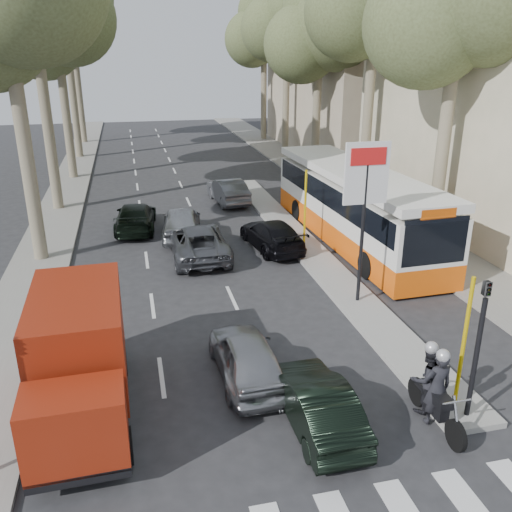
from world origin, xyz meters
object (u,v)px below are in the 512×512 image
Objects in this scene: dark_hatchback at (317,403)px; city_bus at (354,204)px; red_truck at (79,358)px; silver_hatchback at (247,357)px; motorcycle at (432,386)px.

dark_hatchback is 13.58m from city_bus.
silver_hatchback is at bearing 6.10° from red_truck.
motorcycle is at bearing 143.89° from silver_hatchback.
city_bus is (11.27, 10.41, 0.26)m from red_truck.
motorcycle is at bearing 170.76° from dark_hatchback.
dark_hatchback is 0.68× the size of red_truck.
red_truck is 2.30× the size of motorcycle.
city_bus is at bearing 74.94° from motorcycle.
red_truck reaches higher than dark_hatchback.
dark_hatchback is at bearing 171.36° from motorcycle.
red_truck is (-5.30, 1.73, 0.92)m from dark_hatchback.
silver_hatchback is 0.30× the size of city_bus.
dark_hatchback is at bearing -118.32° from city_bus.
dark_hatchback is 5.65m from red_truck.
silver_hatchback is at bearing -63.76° from dark_hatchback.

